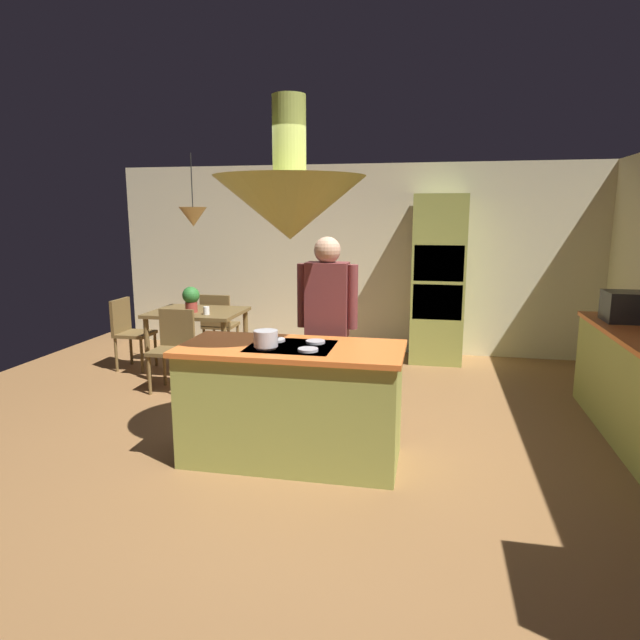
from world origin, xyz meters
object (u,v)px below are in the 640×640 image
(person_at_island, at_px, (327,321))
(dining_table, at_px, (198,319))
(potted_plant_on_table, at_px, (191,298))
(chair_by_back_wall, at_px, (218,322))
(cup_on_table, at_px, (206,311))
(oven_tower, at_px, (438,280))
(chair_at_corner, at_px, (129,329))
(kitchen_island, at_px, (292,403))
(chair_facing_island, at_px, (174,344))
(microwave_on_counter, at_px, (631,307))
(cooking_pot_on_cooktop, at_px, (266,338))

(person_at_island, bearing_deg, dining_table, 142.21)
(person_at_island, xyz_separation_m, potted_plant_on_table, (-1.88, 1.34, -0.05))
(chair_by_back_wall, relative_size, potted_plant_on_table, 2.90)
(person_at_island, relative_size, cup_on_table, 18.95)
(person_at_island, xyz_separation_m, cup_on_table, (-1.64, 1.22, -0.18))
(oven_tower, distance_m, chair_at_corner, 3.92)
(dining_table, distance_m, chair_at_corner, 0.92)
(kitchen_island, height_order, cup_on_table, kitchen_island)
(kitchen_island, distance_m, chair_facing_island, 2.24)
(kitchen_island, xyz_separation_m, person_at_island, (0.15, 0.67, 0.52))
(oven_tower, height_order, microwave_on_counter, oven_tower)
(dining_table, xyz_separation_m, microwave_on_counter, (4.54, -0.55, 0.39))
(person_at_island, distance_m, chair_facing_island, 2.07)
(cup_on_table, bearing_deg, cooking_pot_on_cooktop, -56.58)
(chair_facing_island, height_order, chair_by_back_wall, same)
(person_at_island, bearing_deg, microwave_on_counter, 18.26)
(microwave_on_counter, bearing_deg, cooking_pot_on_cooktop, -150.71)
(chair_facing_island, height_order, chair_at_corner, same)
(chair_facing_island, distance_m, potted_plant_on_table, 0.69)
(kitchen_island, height_order, oven_tower, oven_tower)
(oven_tower, height_order, person_at_island, oven_tower)
(chair_at_corner, height_order, cooking_pot_on_cooktop, cooking_pot_on_cooktop)
(cooking_pot_on_cooktop, bearing_deg, chair_by_back_wall, 118.17)
(oven_tower, xyz_separation_m, potted_plant_on_table, (-2.83, -1.24, -0.14))
(kitchen_island, relative_size, chair_facing_island, 1.96)
(chair_facing_island, height_order, cup_on_table, chair_facing_island)
(potted_plant_on_table, distance_m, cooking_pot_on_cooktop, 2.64)
(oven_tower, xyz_separation_m, chair_by_back_wall, (-2.80, -0.50, -0.56))
(person_at_island, bearing_deg, chair_facing_island, 156.92)
(dining_table, xyz_separation_m, chair_by_back_wall, (0.00, 0.65, -0.15))
(chair_facing_island, height_order, microwave_on_counter, microwave_on_counter)
(cup_on_table, bearing_deg, oven_tower, 27.62)
(dining_table, xyz_separation_m, potted_plant_on_table, (-0.03, -0.10, 0.27))
(oven_tower, xyz_separation_m, person_at_island, (-0.95, -2.58, -0.08))
(cooking_pot_on_cooktop, bearing_deg, chair_at_corner, 137.70)
(microwave_on_counter, bearing_deg, chair_at_corner, 174.27)
(cup_on_table, relative_size, microwave_on_counter, 0.20)
(chair_facing_island, bearing_deg, chair_by_back_wall, 90.00)
(oven_tower, xyz_separation_m, chair_at_corner, (-3.71, -1.14, -0.56))
(chair_by_back_wall, xyz_separation_m, chair_at_corner, (-0.91, -0.65, 0.00))
(chair_facing_island, xyz_separation_m, chair_at_corner, (-0.91, 0.65, 0.00))
(potted_plant_on_table, xyz_separation_m, cup_on_table, (0.23, -0.11, -0.12))
(dining_table, distance_m, chair_by_back_wall, 0.66)
(person_at_island, xyz_separation_m, microwave_on_counter, (2.69, 0.89, 0.07))
(oven_tower, bearing_deg, chair_by_back_wall, -169.94)
(cup_on_table, height_order, microwave_on_counter, microwave_on_counter)
(kitchen_island, xyz_separation_m, cup_on_table, (-1.49, 1.89, 0.35))
(cup_on_table, bearing_deg, potted_plant_on_table, 154.15)
(kitchen_island, xyz_separation_m, oven_tower, (1.10, 3.24, 0.61))
(dining_table, height_order, chair_at_corner, chair_at_corner)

